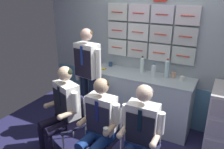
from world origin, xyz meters
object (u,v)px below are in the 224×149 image
at_px(folding_chair_left, 73,116).
at_px(water_bottle_blue_cap, 154,71).
at_px(folding_chair_center, 105,129).
at_px(crew_member_left, 62,108).
at_px(coffee_cup_white, 182,78).
at_px(folding_chair_right, 143,139).
at_px(service_trolley, 224,119).
at_px(crew_member_standing, 88,72).
at_px(crew_member_right, 140,134).
at_px(snack_banana, 101,69).
at_px(crew_member_center, 98,124).

xyz_separation_m(folding_chair_left, water_bottle_blue_cap, (0.84, 0.99, 0.51)).
bearing_deg(folding_chair_center, water_bottle_blue_cap, 75.59).
xyz_separation_m(crew_member_left, coffee_cup_white, (1.32, 1.22, 0.24)).
bearing_deg(water_bottle_blue_cap, folding_chair_right, -76.73).
distance_m(service_trolley, folding_chair_right, 1.25).
height_order(service_trolley, coffee_cup_white, coffee_cup_white).
xyz_separation_m(folding_chair_center, crew_member_standing, (-0.66, 0.62, 0.48)).
relative_size(folding_chair_center, crew_member_right, 0.66).
height_order(folding_chair_center, crew_member_standing, crew_member_standing).
relative_size(folding_chair_left, crew_member_left, 0.65).
relative_size(folding_chair_left, coffee_cup_white, 12.39).
height_order(folding_chair_center, folding_chair_right, same).
distance_m(crew_member_right, coffee_cup_white, 1.30).
bearing_deg(folding_chair_left, folding_chair_center, -6.76).
bearing_deg(snack_banana, folding_chair_right, -39.60).
xyz_separation_m(folding_chair_right, snack_banana, (-1.14, 0.94, 0.42)).
bearing_deg(snack_banana, crew_member_right, -43.90).
bearing_deg(crew_member_right, snack_banana, 136.10).
bearing_deg(crew_member_right, folding_chair_center, 166.43).
distance_m(crew_member_left, folding_chair_right, 1.16).
height_order(folding_chair_left, folding_chair_right, same).
xyz_separation_m(service_trolley, crew_member_left, (-1.97, -1.04, 0.18)).
xyz_separation_m(service_trolley, crew_member_center, (-1.35, -1.12, 0.16)).
relative_size(folding_chair_right, crew_member_right, 0.66).
xyz_separation_m(water_bottle_blue_cap, coffee_cup_white, (0.42, 0.08, -0.07)).
bearing_deg(folding_chair_right, snack_banana, 140.40).
bearing_deg(crew_member_left, crew_member_standing, 92.86).
bearing_deg(crew_member_left, crew_member_right, -2.30).
xyz_separation_m(crew_member_center, coffee_cup_white, (0.70, 1.30, 0.27)).
bearing_deg(folding_chair_center, crew_member_center, -91.60).
relative_size(water_bottle_blue_cap, coffee_cup_white, 3.46).
bearing_deg(folding_chair_center, folding_chair_left, 173.24).
xyz_separation_m(folding_chair_center, crew_member_center, (-0.00, -0.16, 0.17)).
height_order(folding_chair_center, crew_member_center, crew_member_center).
height_order(folding_chair_center, snack_banana, snack_banana).
distance_m(crew_member_left, snack_banana, 1.08).
bearing_deg(folding_chair_right, service_trolley, 48.19).
bearing_deg(service_trolley, folding_chair_left, -154.89).
height_order(folding_chair_left, crew_member_right, crew_member_right).
xyz_separation_m(service_trolley, folding_chair_center, (-1.35, -0.96, -0.01)).
distance_m(crew_member_standing, snack_banana, 0.37).
bearing_deg(folding_chair_center, service_trolley, 35.60).
relative_size(service_trolley, folding_chair_right, 1.17).
distance_m(crew_member_center, snack_banana, 1.32).
bearing_deg(crew_member_standing, snack_banana, 84.94).
height_order(crew_member_standing, coffee_cup_white, crew_member_standing).
relative_size(service_trolley, crew_member_left, 0.76).
bearing_deg(snack_banana, crew_member_left, -89.85).
relative_size(crew_member_center, water_bottle_blue_cap, 5.38).
xyz_separation_m(folding_chair_center, folding_chair_right, (0.51, 0.03, 0.00)).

